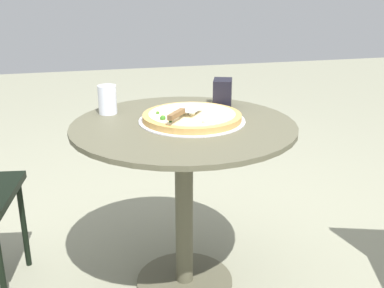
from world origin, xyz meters
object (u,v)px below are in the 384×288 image
patio_table (184,167)px  pizza_server (182,112)px  drinking_cup (107,100)px  napkin_dispenser (222,93)px  pizza_on_tray (192,117)px

patio_table → pizza_server: (0.03, -0.01, 0.23)m
patio_table → drinking_cup: size_ratio=7.40×
drinking_cup → napkin_dispenser: bearing=89.1°
pizza_server → patio_table: bearing=157.7°
pizza_server → drinking_cup: 0.34m
patio_table → pizza_on_tray: bearing=121.2°
pizza_on_tray → napkin_dispenser: 0.25m
patio_table → drinking_cup: (-0.20, -0.26, 0.23)m
patio_table → napkin_dispenser: napkin_dispenser is taller
pizza_server → drinking_cup: (-0.23, -0.25, 0.00)m
drinking_cup → pizza_server: bearing=47.3°
patio_table → pizza_server: bearing=-22.3°
drinking_cup → napkin_dispenser: size_ratio=0.99×
napkin_dispenser → pizza_server: bearing=-24.9°
pizza_on_tray → napkin_dispenser: napkin_dispenser is taller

